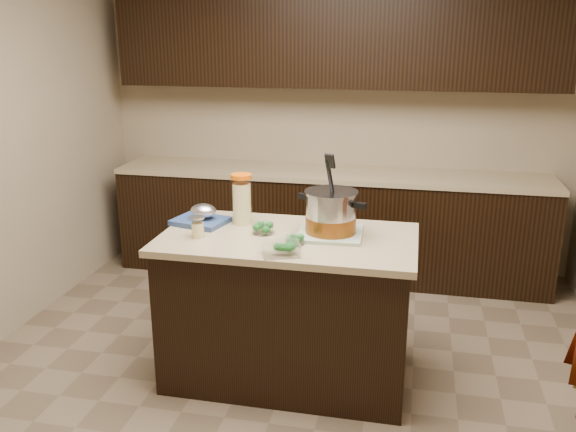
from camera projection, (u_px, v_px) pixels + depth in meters
The scene contains 12 objects.
ground_plane at pixel (288, 374), 3.75m from camera, with size 4.00×4.00×0.00m, color brown.
room_shell at pixel (288, 91), 3.24m from camera, with size 4.04×4.04×2.72m.
back_cabinets at pixel (331, 165), 5.09m from camera, with size 3.60×0.63×2.33m.
island at pixel (288, 307), 3.61m from camera, with size 1.46×0.81×0.90m.
dish_towel at pixel (331, 233), 3.50m from camera, with size 0.36×0.36×0.02m, color #6C9161.
stock_pot at pixel (331, 215), 3.46m from camera, with size 0.42×0.39×0.44m.
lemonade_pitcher at pixel (242, 201), 3.67m from camera, with size 0.16×0.16×0.30m.
mason_jar at pixel (198, 227), 3.45m from camera, with size 0.10×0.10×0.13m.
broccoli_tub_left at pixel (263, 229), 3.52m from camera, with size 0.16×0.16×0.06m.
broccoli_tub_right at pixel (295, 240), 3.34m from camera, with size 0.12×0.12×0.05m.
broccoli_tub_rect at pixel (281, 249), 3.18m from camera, with size 0.23×0.20×0.07m.
blue_tray at pixel (202, 217), 3.69m from camera, with size 0.36×0.31×0.12m.
Camera 1 is at (0.69, -3.22, 2.03)m, focal length 38.00 mm.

